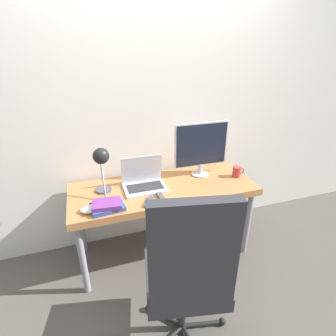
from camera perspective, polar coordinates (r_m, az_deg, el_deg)
ground_plane at (r=2.44m, az=1.51°, el=-22.03°), size 12.00×12.00×0.00m
wall_back at (r=2.37m, az=-3.89°, el=13.11°), size 8.00×0.05×2.60m
desk at (r=2.27m, az=-0.97°, el=-5.42°), size 1.56×0.62×0.70m
laptop at (r=2.21m, az=-5.26°, el=-2.92°), size 0.35×0.25×0.26m
monitor at (r=2.35m, az=7.24°, el=4.63°), size 0.50×0.16×0.49m
desk_lamp at (r=1.97m, az=-14.28°, el=1.28°), size 0.13×0.29×0.43m
office_chair at (r=1.58m, az=4.34°, el=-21.47°), size 0.58×0.58×1.16m
book_stack at (r=1.97m, az=-13.09°, el=-8.01°), size 0.25×0.19×0.06m
tv_remote at (r=2.01m, az=-4.11°, el=-7.32°), size 0.11×0.15×0.02m
media_remote at (r=2.06m, az=-1.40°, el=-6.47°), size 0.05×0.15×0.02m
mug at (r=2.46m, az=14.78°, el=-0.77°), size 0.12×0.07×0.10m
game_controller at (r=1.98m, az=-16.46°, el=-8.53°), size 0.15×0.10×0.04m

